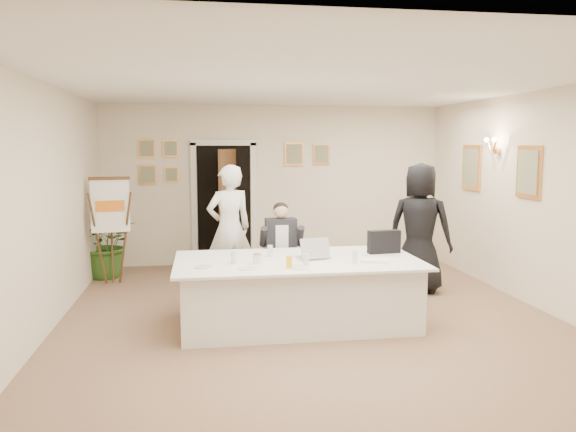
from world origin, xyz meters
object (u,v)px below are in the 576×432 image
at_px(flip_chart, 111,236).
at_px(steel_jug, 257,259).
at_px(laptop_bag, 384,242).
at_px(standing_woman, 420,228).
at_px(standing_man, 229,228).
at_px(seated_man, 281,250).
at_px(oj_glass, 289,262).
at_px(potted_palm, 107,243).
at_px(paper_stack, 374,260).
at_px(conference_table, 297,291).
at_px(laptop, 313,246).

bearing_deg(flip_chart, steel_jug, -51.51).
bearing_deg(laptop_bag, standing_woman, 42.56).
bearing_deg(standing_man, seated_man, 123.53).
height_order(seated_man, oj_glass, seated_man).
relative_size(standing_man, potted_palm, 1.63).
relative_size(seated_man, standing_man, 0.74).
relative_size(standing_woman, steel_jug, 16.89).
bearing_deg(potted_palm, seated_man, -32.92).
distance_m(seated_man, potted_palm, 3.08).
bearing_deg(steel_jug, paper_stack, -3.94).
bearing_deg(steel_jug, flip_chart, 128.49).
xyz_separation_m(conference_table, potted_palm, (-2.61, 2.80, 0.17)).
bearing_deg(standing_man, paper_stack, 110.75).
bearing_deg(conference_table, paper_stack, -17.21).
distance_m(standing_man, steel_jug, 1.86).
height_order(standing_woman, oj_glass, standing_woman).
distance_m(conference_table, oj_glass, 0.66).
height_order(flip_chart, laptop_bag, flip_chart).
height_order(paper_stack, steel_jug, steel_jug).
distance_m(potted_palm, steel_jug, 3.66).
relative_size(seated_man, paper_stack, 4.38).
height_order(conference_table, laptop_bag, laptop_bag).
xyz_separation_m(seated_man, laptop, (0.23, -1.08, 0.24)).
xyz_separation_m(laptop_bag, oj_glass, (-1.29, -0.67, -0.08)).
xyz_separation_m(laptop, oj_glass, (-0.36, -0.50, -0.07)).
bearing_deg(steel_jug, standing_woman, 29.28).
xyz_separation_m(standing_man, oj_glass, (0.55, -2.12, -0.07)).
xyz_separation_m(standing_woman, laptop, (-1.79, -1.17, -0.01)).
bearing_deg(oj_glass, flip_chart, 129.75).
bearing_deg(paper_stack, laptop_bag, 60.07).
bearing_deg(standing_man, laptop, 101.17).
bearing_deg(potted_palm, conference_table, -47.02).
bearing_deg(standing_woman, steel_jug, 62.63).
height_order(flip_chart, standing_man, standing_man).
xyz_separation_m(seated_man, flip_chart, (-2.42, 1.17, 0.07)).
distance_m(laptop, steel_jug, 0.73).
relative_size(potted_palm, oj_glass, 8.64).
xyz_separation_m(seated_man, steel_jug, (-0.46, -1.30, 0.16)).
height_order(conference_table, oj_glass, oj_glass).
bearing_deg(oj_glass, steel_jug, 139.06).
height_order(standing_man, oj_glass, standing_man).
height_order(seated_man, standing_man, standing_man).
distance_m(flip_chart, standing_man, 1.86).
xyz_separation_m(potted_palm, paper_stack, (3.46, -3.07, 0.23)).
relative_size(oj_glass, steel_jug, 1.18).
relative_size(standing_woman, laptop_bag, 4.60).
height_order(potted_palm, oj_glass, potted_palm).
bearing_deg(laptop, paper_stack, -39.02).
height_order(seated_man, potted_palm, seated_man).
bearing_deg(flip_chart, conference_table, -43.14).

